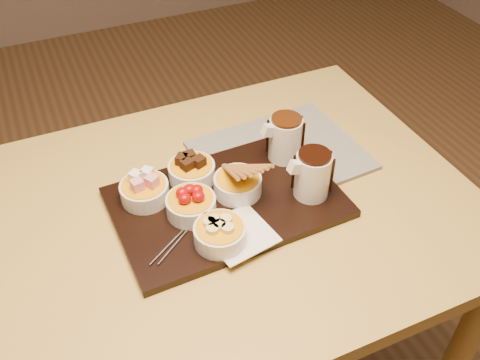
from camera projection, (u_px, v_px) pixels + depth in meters
name	position (u px, v px, depth m)	size (l,w,h in m)	color
dining_table	(192.00, 246.00, 1.16)	(1.20, 0.80, 0.75)	gold
serving_board	(227.00, 202.00, 1.11)	(0.46, 0.30, 0.02)	black
napkin	(239.00, 234.00, 1.03)	(0.12, 0.12, 0.00)	white
bowl_marshmallows	(145.00, 192.00, 1.09)	(0.10, 0.10, 0.04)	silver
bowl_cake	(192.00, 172.00, 1.14)	(0.10, 0.10, 0.04)	silver
bowl_strawberries	(191.00, 206.00, 1.06)	(0.10, 0.10, 0.04)	silver
bowl_biscotti	(238.00, 185.00, 1.11)	(0.10, 0.10, 0.04)	silver
bowl_bananas	(220.00, 234.00, 1.00)	(0.10, 0.10, 0.04)	silver
pitcher_dark_chocolate	(312.00, 175.00, 1.08)	(0.07, 0.07, 0.10)	silver
pitcher_milk_chocolate	(285.00, 139.00, 1.17)	(0.07, 0.07, 0.10)	silver
fondue_skewers	(192.00, 221.00, 1.05)	(0.26, 0.03, 0.01)	silver
newspaper	(280.00, 155.00, 1.23)	(0.36, 0.29, 0.01)	beige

